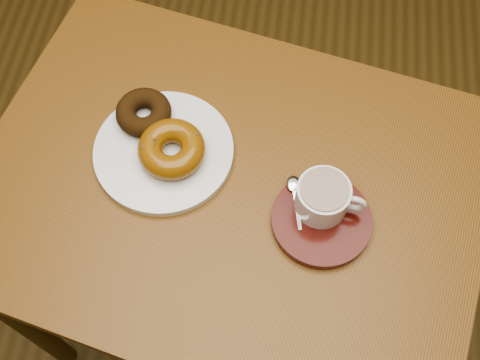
# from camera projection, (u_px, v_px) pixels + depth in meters

# --- Properties ---
(ground) EXTENTS (6.00, 6.00, 0.00)m
(ground) POSITION_uv_depth(u_px,v_px,m) (205.00, 222.00, 1.92)
(ground) COLOR brown
(ground) RESTS_ON ground
(cafe_table) EXTENTS (1.01, 0.84, 0.83)m
(cafe_table) POSITION_uv_depth(u_px,v_px,m) (230.00, 215.00, 1.17)
(cafe_table) COLOR brown
(cafe_table) RESTS_ON ground
(donut_plate) EXTENTS (0.34, 0.34, 0.02)m
(donut_plate) POSITION_uv_depth(u_px,v_px,m) (164.00, 151.00, 1.07)
(donut_plate) COLOR silver
(donut_plate) RESTS_ON cafe_table
(donut_cinnamon) EXTENTS (0.10, 0.10, 0.04)m
(donut_cinnamon) POSITION_uv_depth(u_px,v_px,m) (144.00, 112.00, 1.07)
(donut_cinnamon) COLOR black
(donut_cinnamon) RESTS_ON donut_plate
(donut_caramel) EXTENTS (0.16, 0.16, 0.04)m
(donut_caramel) POSITION_uv_depth(u_px,v_px,m) (172.00, 149.00, 1.04)
(donut_caramel) COLOR brown
(donut_caramel) RESTS_ON donut_plate
(saucer) EXTENTS (0.23, 0.23, 0.02)m
(saucer) POSITION_uv_depth(u_px,v_px,m) (321.00, 221.00, 1.01)
(saucer) COLOR #3E0D08
(saucer) RESTS_ON cafe_table
(coffee_cup) EXTENTS (0.12, 0.09, 0.06)m
(coffee_cup) POSITION_uv_depth(u_px,v_px,m) (324.00, 197.00, 0.98)
(coffee_cup) COLOR silver
(coffee_cup) RESTS_ON saucer
(teaspoon) EXTENTS (0.03, 0.10, 0.01)m
(teaspoon) POSITION_uv_depth(u_px,v_px,m) (294.00, 189.00, 1.02)
(teaspoon) COLOR silver
(teaspoon) RESTS_ON saucer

